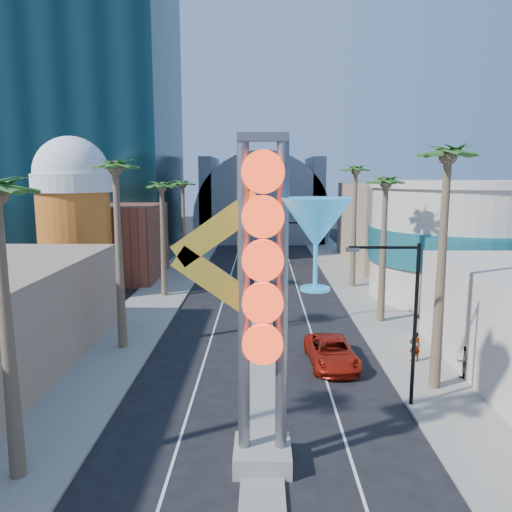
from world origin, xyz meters
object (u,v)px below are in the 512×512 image
(red_pickup, at_px, (331,352))
(pedestrian_b, at_px, (465,362))
(neon_sign, at_px, (285,281))
(pedestrian_a, at_px, (415,346))

(red_pickup, distance_m, pedestrian_b, 7.27)
(neon_sign, height_order, pedestrian_a, neon_sign)
(neon_sign, bearing_deg, red_pickup, 72.55)
(pedestrian_b, bearing_deg, neon_sign, 40.42)
(neon_sign, height_order, pedestrian_b, neon_sign)
(red_pickup, distance_m, pedestrian_a, 4.97)
(pedestrian_a, height_order, pedestrian_b, pedestrian_a)
(red_pickup, xyz_separation_m, pedestrian_a, (4.96, 0.27, 0.28))
(pedestrian_a, bearing_deg, pedestrian_b, 127.25)
(neon_sign, bearing_deg, pedestrian_b, 39.00)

